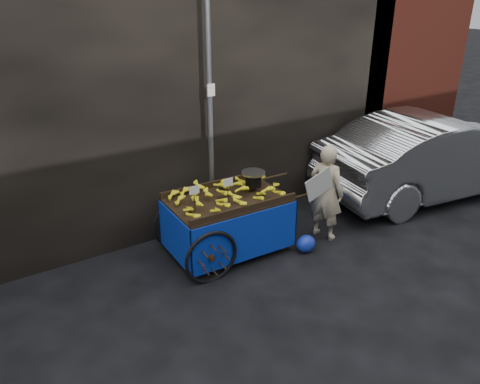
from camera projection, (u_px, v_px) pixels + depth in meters
ground at (240, 274)px, 6.73m from camera, size 80.00×80.00×0.00m
building_wall at (176, 70)px, 7.90m from camera, size 13.50×2.00×5.00m
street_pole at (210, 116)px, 7.06m from camera, size 0.12×0.10×4.00m
banana_cart at (224, 205)px, 6.97m from camera, size 2.43×1.24×1.31m
vendor at (326, 192)px, 7.44m from camera, size 0.90×0.67×1.58m
plastic_bag at (306, 244)px, 7.25m from camera, size 0.31×0.25×0.28m
parked_car at (436, 155)px, 9.06m from camera, size 5.01×2.36×1.59m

